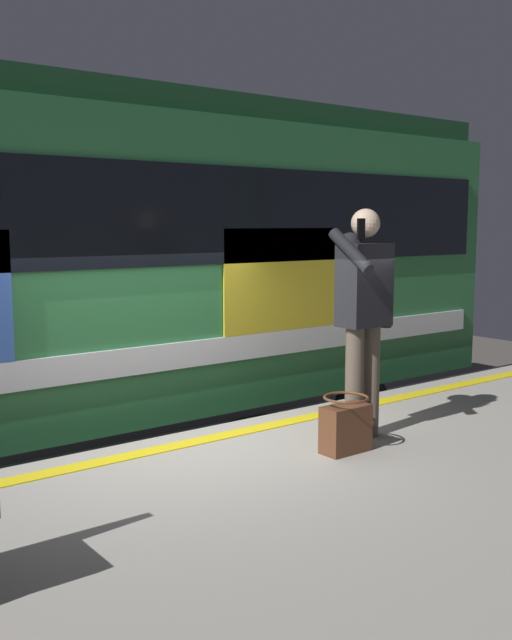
% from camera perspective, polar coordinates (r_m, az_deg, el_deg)
% --- Properties ---
extents(ground_plane, '(24.18, 24.18, 0.00)m').
position_cam_1_polar(ground_plane, '(6.33, -5.71, -18.34)').
color(ground_plane, '#4C4742').
extents(platform, '(13.99, 3.81, 1.10)m').
position_cam_1_polar(platform, '(4.74, 7.20, -20.36)').
color(platform, '#9E998E').
rests_on(platform, ground).
extents(safety_line, '(13.71, 0.16, 0.01)m').
position_cam_1_polar(safety_line, '(5.69, -4.25, -9.41)').
color(safety_line, yellow).
rests_on(safety_line, platform).
extents(track_rail_near, '(18.18, 0.08, 0.16)m').
position_cam_1_polar(track_rail_near, '(7.38, -11.36, -13.87)').
color(track_rail_near, slate).
rests_on(track_rail_near, ground).
extents(track_rail_far, '(18.18, 0.08, 0.16)m').
position_cam_1_polar(track_rail_far, '(8.62, -15.63, -10.82)').
color(track_rail_far, slate).
rests_on(track_rail_far, ground).
extents(train_carriage, '(9.71, 2.76, 3.83)m').
position_cam_1_polar(train_carriage, '(7.49, -14.96, 4.96)').
color(train_carriage, '#2D723F').
rests_on(train_carriage, ground).
extents(passenger, '(0.57, 0.55, 1.78)m').
position_cam_1_polar(passenger, '(5.62, 8.45, 1.25)').
color(passenger, brown).
rests_on(passenger, platform).
extents(handbag, '(0.37, 0.33, 0.42)m').
position_cam_1_polar(handbag, '(5.39, 7.07, -8.29)').
color(handbag, '#59331E').
rests_on(handbag, platform).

